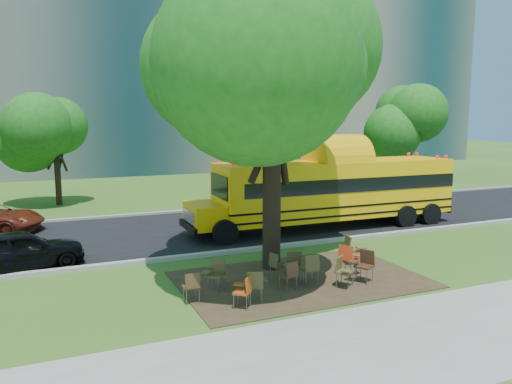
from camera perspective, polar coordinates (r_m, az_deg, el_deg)
name	(u,v)px	position (r m, az deg, el deg)	size (l,w,h in m)	color
ground	(263,279)	(14.83, 0.75, -9.94)	(160.00, 160.00, 0.00)	#34581B
sidewalk	(363,351)	(10.78, 12.18, -17.33)	(60.00, 4.00, 0.04)	gray
dirt_patch	(301,279)	(14.82, 5.14, -9.93)	(7.00, 4.50, 0.03)	#382819
asphalt_road	(195,230)	(21.18, -7.01, -4.34)	(80.00, 8.00, 0.04)	black
kerb_near	(227,252)	(17.48, -3.29, -6.87)	(80.00, 0.25, 0.14)	gray
kerb_far	(171,212)	(25.06, -9.66, -2.29)	(80.00, 0.25, 0.14)	gray
building_main	(6,44)	(49.31, -26.69, 14.91)	(38.00, 16.00, 22.00)	slate
building_right	(319,49)	(59.43, 7.23, 15.91)	(30.00, 16.00, 25.00)	gray
bg_tree_2	(55,127)	(28.86, -22.00, 6.89)	(4.80, 4.80, 6.62)	black
bg_tree_3	(289,112)	(30.17, 3.84, 9.07)	(5.60, 5.60, 7.84)	black
bg_tree_4	(407,124)	(33.78, 16.90, 7.49)	(5.00, 5.00, 6.85)	black
main_tree	(272,73)	(15.17, 1.87, 13.44)	(7.20, 7.20, 9.61)	black
school_bus	(334,189)	(21.63, 8.92, 0.32)	(11.82, 2.85, 2.88)	#FFB108
chair_0	(193,284)	(12.92, -7.26, -10.41)	(0.55, 0.49, 0.83)	#48311A
chair_1	(256,283)	(12.80, -0.06, -10.39)	(0.68, 0.53, 0.88)	#473F1E
chair_2	(244,289)	(12.50, -1.34, -10.99)	(0.57, 0.72, 0.84)	#AB4212
chair_3	(294,265)	(14.30, 4.40, -8.28)	(0.69, 0.54, 0.92)	#433A1D
chair_4	(311,266)	(14.19, 6.30, -8.43)	(0.62, 0.54, 0.93)	#483D1F
chair_5	(343,269)	(14.19, 9.89, -8.65)	(0.58, 0.73, 0.87)	brown
chair_6	(364,263)	(14.73, 12.25, -7.88)	(0.77, 0.64, 0.95)	#412717
chair_7	(348,257)	(15.17, 10.49, -7.30)	(0.79, 0.65, 0.97)	red
chair_8	(221,271)	(13.89, -4.02, -8.98)	(0.52, 0.66, 0.84)	#413C1C
chair_9	(216,272)	(13.85, -4.57, -9.11)	(0.70, 0.55, 0.82)	brown
chair_10	(277,264)	(14.62, 2.45, -8.17)	(0.58, 0.55, 0.81)	#413F1C
chair_11	(290,273)	(13.74, 3.91, -9.18)	(0.57, 0.59, 0.85)	#482919
chair_12	(352,247)	(16.31, 10.92, -6.21)	(0.56, 0.71, 0.96)	brown
black_car	(20,250)	(17.15, -25.33, -6.01)	(1.51, 3.75, 1.28)	black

